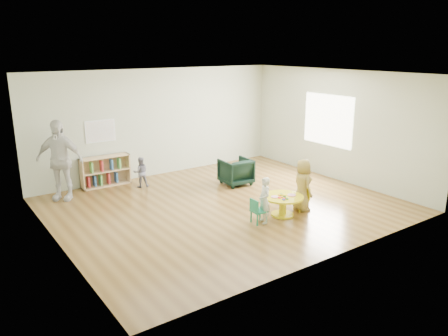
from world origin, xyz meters
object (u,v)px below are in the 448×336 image
activity_table (283,202)px  bookshelf (105,171)px  kid_chair_left (257,210)px  child_right (303,185)px  toddler (141,172)px  kid_chair_right (303,198)px  armchair (236,172)px  child_left (264,200)px  adult_caretaker (59,160)px

activity_table → bookshelf: bookshelf is taller
kid_chair_left → child_right: child_right is taller
child_right → toddler: size_ratio=1.46×
kid_chair_right → bookshelf: size_ratio=0.41×
armchair → child_left: size_ratio=0.78×
armchair → child_left: child_left is taller
kid_chair_left → bookshelf: 4.33m
armchair → adult_caretaker: size_ratio=0.39×
armchair → child_right: child_right is taller
activity_table → armchair: size_ratio=1.16×
activity_table → armchair: bearing=78.0°
kid_chair_left → armchair: size_ratio=0.70×
kid_chair_left → kid_chair_right: (1.26, 0.02, -0.00)m
kid_chair_right → child_left: bearing=103.6°
armchair → child_right: 2.26m
kid_chair_left → armchair: 2.55m
activity_table → adult_caretaker: adult_caretaker is taller
kid_chair_left → child_left: size_ratio=0.55×
bookshelf → child_left: bearing=-67.6°
activity_table → child_right: size_ratio=0.75×
toddler → bookshelf: bearing=-26.1°
bookshelf → child_left: size_ratio=1.31×
adult_caretaker → toddler: bearing=32.5°
child_right → adult_caretaker: 5.35m
activity_table → kid_chair_left: (-0.69, -0.02, -0.02)m
activity_table → kid_chair_left: kid_chair_left is taller
armchair → adult_caretaker: 4.14m
kid_chair_right → toddler: toddler is taller
toddler → adult_caretaker: 1.91m
toddler → adult_caretaker: size_ratio=0.42×
kid_chair_left → kid_chair_right: bearing=95.0°
activity_table → kid_chair_left: 0.69m
adult_caretaker → kid_chair_left: bearing=-14.0°
child_left → activity_table: bearing=114.8°
adult_caretaker → armchair: bearing=19.9°
kid_chair_left → adult_caretaker: size_ratio=0.28×
child_right → adult_caretaker: bearing=60.1°
kid_chair_right → child_right: (-0.03, 0.00, 0.29)m
armchair → child_left: (-1.03, -2.31, 0.13)m
kid_chair_left → child_left: child_left is taller
kid_chair_right → child_left: 1.14m
kid_chair_right → armchair: (-0.09, 2.25, 0.06)m
kid_chair_right → adult_caretaker: size_ratio=0.27×
child_right → armchair: bearing=14.3°
kid_chair_right → bookshelf: bookshelf is taller
activity_table → adult_caretaker: bearing=133.1°
child_left → toddler: 3.60m
kid_chair_right → armchair: 2.25m
kid_chair_left → toddler: 3.53m
kid_chair_left → child_left: (0.14, -0.04, 0.19)m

